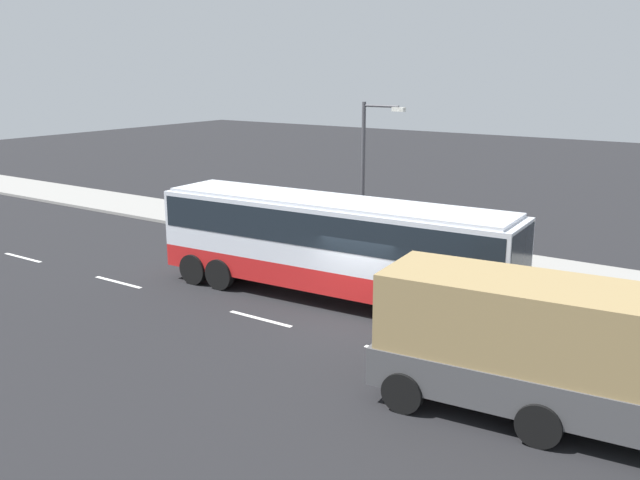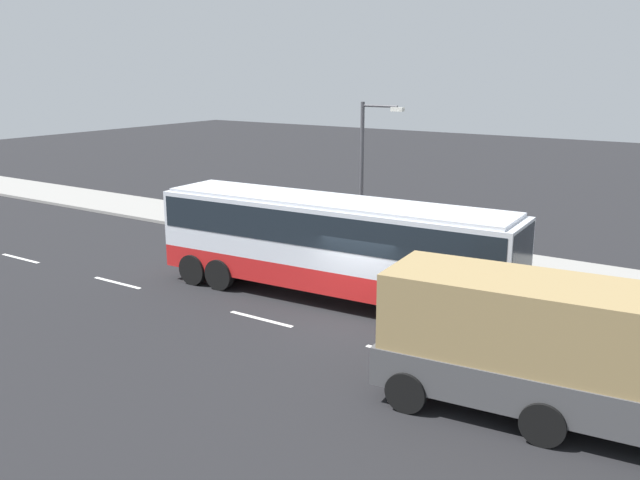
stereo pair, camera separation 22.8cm
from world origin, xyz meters
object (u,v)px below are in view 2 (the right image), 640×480
coach_bus (332,238)px  pedestrian_at_crossing (394,220)px  cargo_truck (558,349)px  street_lamp (367,165)px

coach_bus → pedestrian_at_crossing: bearing=98.5°
cargo_truck → pedestrian_at_crossing: bearing=125.7°
cargo_truck → coach_bus: bearing=148.4°
coach_bus → street_lamp: bearing=106.1°
coach_bus → pedestrian_at_crossing: size_ratio=7.07×
coach_bus → street_lamp: street_lamp is taller
cargo_truck → pedestrian_at_crossing: (-9.94, 11.44, -0.49)m
coach_bus → cargo_truck: coach_bus is taller
coach_bus → street_lamp: size_ratio=2.07×
cargo_truck → pedestrian_at_crossing: size_ratio=4.69×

